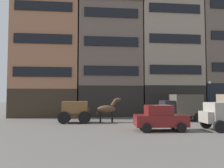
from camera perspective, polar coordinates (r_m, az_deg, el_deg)
ground_plane at (r=18.28m, az=14.82°, el=-10.96°), size 120.00×120.00×0.00m
building_far_left at (r=28.00m, az=-16.91°, el=7.48°), size 8.18×6.19×15.12m
building_center_left at (r=27.49m, az=-0.69°, el=6.86°), size 8.08×6.19×14.47m
building_center_right at (r=29.25m, az=14.71°, el=7.36°), size 8.07×6.19×15.48m
building_far_right at (r=32.87m, az=27.83°, el=7.22°), size 8.42×6.19×16.33m
cargo_wagon at (r=19.74m, az=-9.89°, el=-7.07°), size 2.90×1.50×1.98m
draft_horse at (r=19.73m, az=-1.26°, el=-6.76°), size 2.34×0.60×2.30m
delivery_truck_near at (r=22.18m, az=18.04°, el=-5.81°), size 4.42×2.28×2.62m
sedan_dark at (r=15.64m, az=12.91°, el=-8.97°), size 3.75×1.95×1.83m
streetlamp_curbside at (r=25.71m, az=25.03°, el=-2.49°), size 0.32×0.32×4.12m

